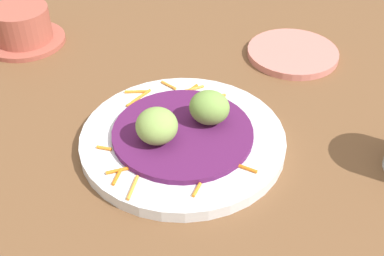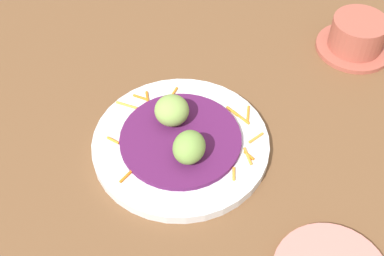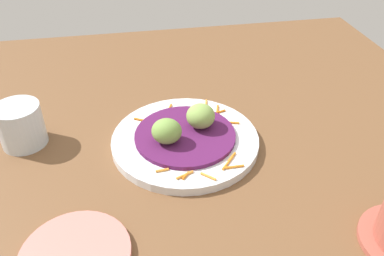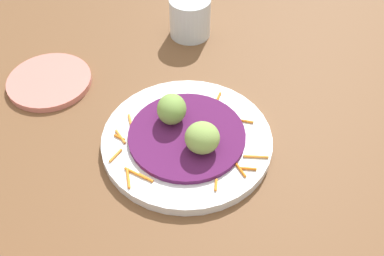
{
  "view_description": "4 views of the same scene",
  "coord_description": "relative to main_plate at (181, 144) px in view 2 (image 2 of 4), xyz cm",
  "views": [
    {
      "loc": [
        50.89,
        2.73,
        45.43
      ],
      "look_at": [
        2.84,
        4.28,
        6.28
      ],
      "focal_mm": 47.7,
      "sensor_mm": 36.0,
      "label": 1
    },
    {
      "loc": [
        -7.05,
        51.0,
        63.14
      ],
      "look_at": [
        -0.67,
        2.34,
        5.77
      ],
      "focal_mm": 48.49,
      "sensor_mm": 36.0,
      "label": 2
    },
    {
      "loc": [
        -55.19,
        12.25,
        46.75
      ],
      "look_at": [
        1.73,
        1.75,
        4.8
      ],
      "focal_mm": 37.28,
      "sensor_mm": 36.0,
      "label": 3
    },
    {
      "loc": [
        -6.82,
        -43.2,
        56.44
      ],
      "look_at": [
        1.86,
        3.84,
        4.72
      ],
      "focal_mm": 43.0,
      "sensor_mm": 36.0,
      "label": 4
    }
  ],
  "objects": [
    {
      "name": "cabbage_bed",
      "position": [
        -0.0,
        -0.0,
        1.18
      ],
      "size": [
        18.05,
        18.05,
        0.78
      ],
      "primitive_type": "cylinder",
      "color": "#51194C",
      "rests_on": "main_plate"
    },
    {
      "name": "guac_scoop_center",
      "position": [
        1.74,
        -3.45,
        3.78
      ],
      "size": [
        5.63,
        5.66,
        4.42
      ],
      "primitive_type": "ellipsoid",
      "rotation": [
        0.0,
        0.0,
        3.04
      ],
      "color": "#84A851",
      "rests_on": "cabbage_bed"
    },
    {
      "name": "table_surface",
      "position": [
        -0.92,
        -3.15,
        -1.79
      ],
      "size": [
        110.0,
        110.0,
        2.0
      ],
      "primitive_type": "cube",
      "color": "brown",
      "rests_on": "ground"
    },
    {
      "name": "terracotta_bowl",
      "position": [
        -27.3,
        -26.22,
        2.03
      ],
      "size": [
        13.32,
        13.32,
        6.27
      ],
      "color": "#A85142",
      "rests_on": "table_surface"
    },
    {
      "name": "carrot_garnish",
      "position": [
        -1.82,
        -2.98,
        0.99
      ],
      "size": [
        23.33,
        19.41,
        0.4
      ],
      "color": "orange",
      "rests_on": "main_plate"
    },
    {
      "name": "main_plate",
      "position": [
        0.0,
        0.0,
        0.0
      ],
      "size": [
        26.37,
        26.37,
        1.58
      ],
      "primitive_type": "cylinder",
      "color": "silver",
      "rests_on": "table_surface"
    },
    {
      "name": "guac_scoop_left",
      "position": [
        -1.74,
        3.45,
        3.8
      ],
      "size": [
        5.66,
        6.13,
        4.48
      ],
      "primitive_type": "ellipsoid",
      "rotation": [
        0.0,
        0.0,
        1.33
      ],
      "color": "#759E47",
      "rests_on": "cabbage_bed"
    }
  ]
}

